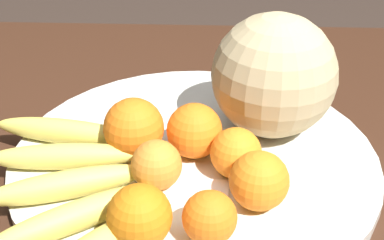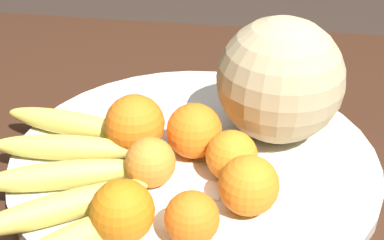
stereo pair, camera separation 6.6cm
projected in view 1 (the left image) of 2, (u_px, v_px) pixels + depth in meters
name	position (u px, v px, depth m)	size (l,w,h in m)	color
kitchen_table	(195.00, 208.00, 0.78)	(1.22, 0.88, 0.73)	#3D2316
fruit_bowl	(192.00, 158.00, 0.69)	(0.47, 0.47, 0.02)	silver
melon	(274.00, 75.00, 0.69)	(0.16, 0.16, 0.16)	tan
banana_bunch	(73.00, 183.00, 0.60)	(0.25, 0.32, 0.03)	#473819
orange_front_left	(259.00, 181.00, 0.58)	(0.07, 0.07, 0.07)	orange
orange_front_right	(198.00, 131.00, 0.66)	(0.07, 0.07, 0.07)	orange
orange_mid_center	(210.00, 217.00, 0.54)	(0.06, 0.06, 0.06)	orange
orange_back_left	(156.00, 165.00, 0.61)	(0.06, 0.06, 0.06)	orange
orange_back_right	(134.00, 128.00, 0.66)	(0.08, 0.08, 0.08)	orange
orange_top_small	(140.00, 216.00, 0.53)	(0.07, 0.07, 0.07)	orange
orange_side_extra	(236.00, 153.00, 0.63)	(0.06, 0.06, 0.06)	orange
produce_tag	(193.00, 187.00, 0.62)	(0.09, 0.03, 0.00)	white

